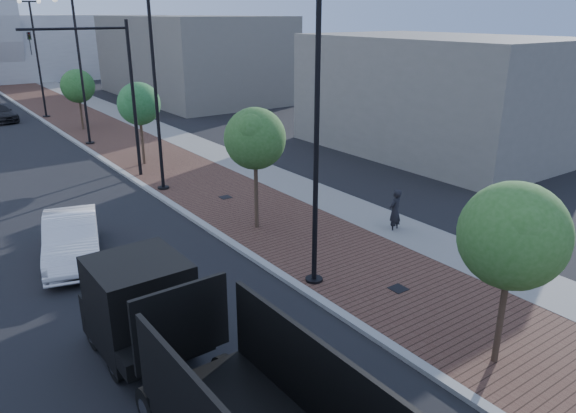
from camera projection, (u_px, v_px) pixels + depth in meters
sidewalk at (105, 125)px, 42.07m from camera, size 7.00×140.00×0.12m
concrete_strip at (138, 121)px, 43.55m from camera, size 2.40×140.00×0.13m
curb at (58, 130)px, 40.14m from camera, size 0.30×140.00×0.14m
dump_truck at (203, 378)px, 11.04m from camera, size 2.36×13.33×3.01m
white_sedan at (72, 238)px, 18.98m from camera, size 3.04×5.34×1.66m
pedestrian at (395, 211)px, 21.39m from camera, size 0.73×0.56×1.80m
streetlight_1 at (313, 154)px, 16.04m from camera, size 1.44×0.56×9.21m
streetlight_2 at (156, 92)px, 25.11m from camera, size 1.72×0.56×9.28m
streetlight_3 at (80, 79)px, 34.38m from camera, size 1.44×0.56×9.21m
streetlight_4 at (38, 59)px, 43.45m from camera, size 1.72×0.56×9.28m
traffic_mast at (114, 83)px, 26.85m from camera, size 5.09×0.20×8.00m
tree_0 at (513, 235)px, 12.39m from camera, size 2.54×2.52×4.76m
tree_1 at (256, 139)px, 20.71m from camera, size 2.43×2.39×4.96m
tree_2 at (140, 104)px, 29.96m from camera, size 2.41×2.36×4.73m
tree_3 at (78, 86)px, 39.22m from camera, size 2.44×2.40×4.48m
commercial_block_ne at (190, 57)px, 55.24m from camera, size 12.00×22.00×8.00m
commercial_block_e at (435, 95)px, 33.58m from camera, size 10.00×16.00×7.00m
utility_cover_1 at (398, 289)px, 16.98m from camera, size 0.50×0.50×0.02m
utility_cover_2 at (225, 197)px, 25.39m from camera, size 0.50×0.50×0.02m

